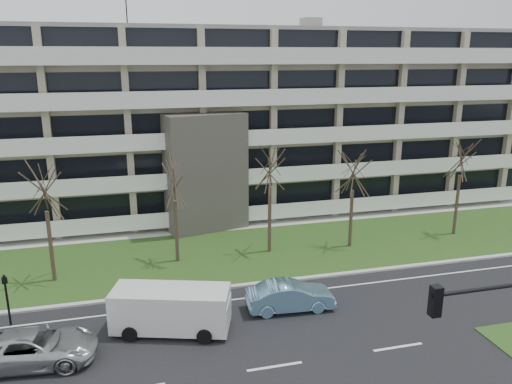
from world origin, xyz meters
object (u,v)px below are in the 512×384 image
object	(u,v)px
blue_sedan	(290,296)
pedestrian_signal	(6,294)
white_van	(172,306)
silver_pickup	(33,348)

from	to	relation	value
blue_sedan	pedestrian_signal	xyz separation A→B (m)	(-14.15, 1.90, 1.00)
blue_sedan	pedestrian_signal	distance (m)	14.31
white_van	pedestrian_signal	bearing A→B (deg)	-179.77
blue_sedan	white_van	distance (m)	6.30
pedestrian_signal	blue_sedan	bearing A→B (deg)	-23.69
silver_pickup	white_van	size ratio (longest dim) A/B	0.91
silver_pickup	white_van	world-z (taller)	white_van
silver_pickup	pedestrian_signal	world-z (taller)	pedestrian_signal
silver_pickup	pedestrian_signal	xyz separation A→B (m)	(-1.68, 3.69, 1.00)
silver_pickup	blue_sedan	bearing A→B (deg)	-76.66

